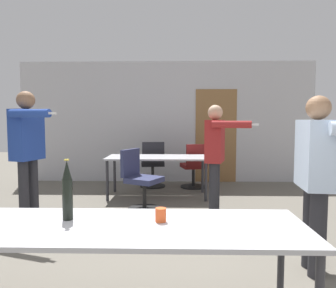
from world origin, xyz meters
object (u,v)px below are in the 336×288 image
Objects in this scene: office_chair_mid_tucked at (194,168)px; drink_cup at (161,215)px; office_chair_far_right at (140,182)px; person_center_tall at (216,149)px; person_left_plaid at (28,144)px; beer_bottle at (67,191)px; person_near_casual at (318,169)px; office_chair_near_pushed at (153,166)px.

office_chair_mid_tucked is 4.48m from drink_cup.
office_chair_far_right is at bearing -133.81° from office_chair_mid_tucked.
person_center_tall is 17.62× the size of drink_cup.
person_left_plaid is 1.90× the size of office_chair_far_right.
beer_bottle is (-1.31, -2.59, -0.05)m from person_center_tall.
office_chair_far_right is at bearing -131.85° from person_near_casual.
person_left_plaid is 1.87× the size of office_chair_near_pushed.
office_chair_near_pushed is 1.64m from office_chair_far_right.
person_left_plaid reaches higher than office_chair_far_right.
person_left_plaid reaches higher than office_chair_mid_tucked.
person_center_tall is 2.90m from beer_bottle.
person_near_casual reaches higher than beer_bottle.
person_left_plaid reaches higher than beer_bottle.
drink_cup is (-0.68, -2.62, -0.20)m from person_center_tall.
person_center_tall is at bearing -152.64° from person_near_casual.
person_near_casual is 1.01× the size of person_center_tall.
office_chair_near_pushed is 0.85m from office_chair_mid_tucked.
person_left_plaid is at bearing 120.04° from beer_bottle.
office_chair_mid_tucked is at bearing -10.30° from office_chair_near_pushed.
person_near_casual is 3.76m from office_chair_mid_tucked.
office_chair_mid_tucked is at bearing -159.88° from person_near_casual.
beer_bottle is at bearing 47.91° from person_left_plaid.
office_chair_far_right is (-0.08, -1.64, -0.01)m from office_chair_near_pushed.
beer_bottle reaches higher than office_chair_near_pushed.
drink_cup is (0.63, -0.03, -0.15)m from beer_bottle.
office_chair_near_pushed is 1.01× the size of office_chair_far_right.
person_left_plaid reaches higher than office_chair_near_pushed.
office_chair_near_pushed is at bearing 86.66° from beer_bottle.
office_chair_far_right is 2.90m from drink_cup.
office_chair_near_pushed is (-1.05, 1.87, -0.52)m from person_center_tall.
office_chair_mid_tucked is at bearing 75.93° from beer_bottle.
office_chair_far_right is (-1.83, 2.02, -0.52)m from person_near_casual.
person_near_casual is 1.62m from drink_cup.
person_near_casual is at bearing 69.54° from office_chair_far_right.
person_left_plaid is at bearing -63.65° from person_center_tall.
beer_bottle is (-0.18, -2.82, 0.48)m from office_chair_far_right.
office_chair_near_pushed reaches higher than office_chair_far_right.
person_near_casual is at bearing 85.35° from person_left_plaid.
office_chair_far_right is at bearing 86.32° from beer_bottle.
beer_bottle is at bearing -62.32° from person_near_casual.
drink_cup is at bearing 1.83° from person_center_tall.
person_left_plaid is at bearing -129.75° from office_chair_near_pushed.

